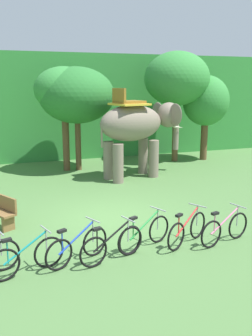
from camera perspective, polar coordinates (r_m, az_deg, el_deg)
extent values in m
plane|color=#4C753D|center=(11.12, -2.50, -7.96)|extent=(80.00, 80.00, 0.00)
cube|color=#338438|center=(22.37, -11.67, 9.53)|extent=(36.00, 6.00, 5.50)
cylinder|color=brown|center=(17.30, -9.25, 4.21)|extent=(0.31, 0.31, 2.79)
ellipsoid|color=#338438|center=(17.11, -9.53, 11.85)|extent=(2.67, 2.67, 2.02)
cylinder|color=brown|center=(17.32, -7.37, 3.46)|extent=(0.26, 0.26, 2.30)
ellipsoid|color=#28702D|center=(17.10, -7.60, 11.06)|extent=(3.41, 3.41, 2.53)
cylinder|color=brown|center=(19.32, 7.60, 5.46)|extent=(0.31, 0.31, 2.99)
ellipsoid|color=#338438|center=(19.16, 7.85, 13.49)|extent=(3.26, 3.26, 2.68)
cylinder|color=brown|center=(20.03, 11.91, 4.03)|extent=(0.36, 0.36, 1.94)
ellipsoid|color=#338438|center=(19.82, 12.20, 10.11)|extent=(2.38, 2.38, 2.57)
ellipsoid|color=gray|center=(15.51, 0.83, 6.94)|extent=(3.15, 2.06, 1.50)
cylinder|color=gray|center=(16.56, 2.66, 1.89)|extent=(0.44, 0.44, 1.60)
cylinder|color=gray|center=(15.95, 4.27, 1.44)|extent=(0.44, 0.44, 1.60)
cylinder|color=gray|center=(15.60, -2.72, 1.20)|extent=(0.44, 0.44, 1.60)
cylinder|color=gray|center=(14.95, -1.23, 0.70)|extent=(0.44, 0.44, 1.60)
ellipsoid|color=gray|center=(16.68, 6.61, 8.14)|extent=(1.31, 1.24, 1.10)
ellipsoid|color=gray|center=(17.07, 4.88, 8.45)|extent=(0.36, 0.85, 0.96)
ellipsoid|color=gray|center=(16.11, 7.61, 8.12)|extent=(0.36, 0.85, 0.96)
cylinder|color=gray|center=(17.07, 7.70, 5.17)|extent=(0.26, 0.26, 1.40)
cone|color=beige|center=(17.16, 7.13, 6.41)|extent=(0.57, 0.25, 0.21)
cone|color=beige|center=(16.83, 8.10, 6.25)|extent=(0.57, 0.25, 0.21)
cube|color=gold|center=(15.40, 0.53, 9.81)|extent=(1.58, 1.60, 0.08)
cube|color=olive|center=(15.39, 0.53, 10.14)|extent=(1.28, 1.14, 0.10)
cube|color=olive|center=(15.11, -1.08, 11.15)|extent=(0.31, 0.90, 0.56)
cylinder|color=gray|center=(14.83, -3.75, 4.89)|extent=(0.08, 0.08, 0.90)
torus|color=black|center=(8.58, -18.28, -12.64)|extent=(0.69, 0.25, 0.71)
cylinder|color=#9E9EA3|center=(8.45, -18.75, -10.98)|extent=(0.03, 0.03, 0.55)
cylinder|color=#9E9EA3|center=(8.35, -18.88, -9.28)|extent=(0.18, 0.51, 0.03)
torus|color=black|center=(8.15, -18.35, -14.04)|extent=(0.69, 0.26, 0.71)
torus|color=black|center=(8.46, -11.78, -12.59)|extent=(0.69, 0.26, 0.71)
cylinder|color=teal|center=(8.18, -15.26, -11.78)|extent=(0.94, 0.33, 0.54)
cylinder|color=teal|center=(8.06, -17.80, -12.25)|extent=(0.03, 0.03, 0.52)
cube|color=black|center=(7.96, -17.93, -10.55)|extent=(0.22, 0.16, 0.06)
cylinder|color=#9E9EA3|center=(8.33, -12.19, -10.92)|extent=(0.03, 0.03, 0.55)
cylinder|color=#9E9EA3|center=(8.22, -12.28, -9.20)|extent=(0.19, 0.51, 0.03)
torus|color=black|center=(8.31, -10.31, -13.03)|extent=(0.66, 0.35, 0.71)
torus|color=black|center=(8.84, -4.83, -11.20)|extent=(0.66, 0.35, 0.71)
cylinder|color=blue|center=(8.45, -7.66, -10.61)|extent=(0.90, 0.45, 0.54)
cylinder|color=blue|center=(8.25, -9.79, -11.21)|extent=(0.03, 0.03, 0.52)
cube|color=black|center=(8.15, -9.86, -9.54)|extent=(0.22, 0.18, 0.06)
cylinder|color=#9E9EA3|center=(8.70, -5.12, -9.61)|extent=(0.03, 0.03, 0.55)
cylinder|color=#9E9EA3|center=(8.60, -5.16, -7.95)|extent=(0.25, 0.48, 0.03)
torus|color=black|center=(8.32, -5.04, -12.81)|extent=(0.69, 0.26, 0.71)
torus|color=black|center=(8.83, 0.60, -11.18)|extent=(0.69, 0.26, 0.71)
cylinder|color=black|center=(8.45, -2.29, -10.49)|extent=(0.94, 0.33, 0.54)
cylinder|color=black|center=(8.26, -4.47, -11.01)|extent=(0.03, 0.03, 0.52)
cube|color=black|center=(8.16, -4.51, -9.34)|extent=(0.22, 0.16, 0.06)
cylinder|color=#9E9EA3|center=(8.69, 0.33, -9.57)|extent=(0.03, 0.03, 0.55)
cylinder|color=#9E9EA3|center=(8.59, 0.34, -7.91)|extent=(0.19, 0.51, 0.03)
torus|color=black|center=(8.88, 0.63, -11.04)|extent=(0.67, 0.33, 0.71)
torus|color=black|center=(9.54, 5.08, -9.36)|extent=(0.67, 0.33, 0.71)
cylinder|color=green|center=(9.09, 2.85, -8.77)|extent=(0.91, 0.43, 0.54)
cylinder|color=green|center=(8.84, 1.11, -9.32)|extent=(0.03, 0.03, 0.52)
cube|color=black|center=(8.74, 1.12, -7.75)|extent=(0.22, 0.17, 0.06)
cylinder|color=#9E9EA3|center=(9.40, 4.91, -7.86)|extent=(0.03, 0.03, 0.55)
cylinder|color=#9E9EA3|center=(9.31, 4.94, -6.30)|extent=(0.24, 0.49, 0.03)
torus|color=black|center=(9.14, 7.73, -10.45)|extent=(0.64, 0.39, 0.71)
torus|color=black|center=(9.93, 10.99, -8.63)|extent=(0.64, 0.39, 0.71)
cylinder|color=red|center=(9.41, 9.40, -8.15)|extent=(0.87, 0.52, 0.54)
cylinder|color=red|center=(9.11, 8.13, -8.75)|extent=(0.03, 0.03, 0.52)
cube|color=black|center=(9.02, 8.18, -7.22)|extent=(0.22, 0.19, 0.06)
cylinder|color=#9E9EA3|center=(9.79, 10.90, -7.19)|extent=(0.03, 0.03, 0.55)
cylinder|color=#9E9EA3|center=(9.70, 10.97, -5.69)|extent=(0.28, 0.47, 0.03)
torus|color=black|center=(9.43, 12.99, -9.92)|extent=(0.70, 0.24, 0.71)
torus|color=black|center=(10.14, 16.86, -8.49)|extent=(0.70, 0.24, 0.71)
cylinder|color=pink|center=(9.67, 14.99, -7.85)|extent=(0.95, 0.30, 0.54)
cylinder|color=pink|center=(9.40, 13.49, -8.31)|extent=(0.03, 0.03, 0.52)
cube|color=black|center=(9.31, 13.57, -6.81)|extent=(0.22, 0.15, 0.06)
cylinder|color=#9E9EA3|center=(10.01, 16.79, -7.06)|extent=(0.03, 0.03, 0.55)
cylinder|color=#9E9EA3|center=(9.92, 16.89, -5.60)|extent=(0.17, 0.51, 0.03)
cube|color=brown|center=(11.16, -18.71, -4.83)|extent=(0.81, 1.33, 0.40)
cube|color=brown|center=(10.73, -17.69, -8.09)|extent=(0.35, 0.25, 0.45)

